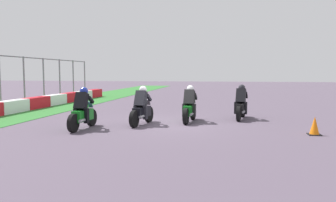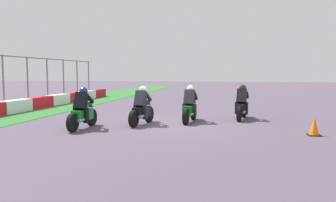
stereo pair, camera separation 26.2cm
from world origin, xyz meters
name	(u,v)px [view 2 (the right image)]	position (x,y,z in m)	size (l,w,h in m)	color
ground_plane	(168,124)	(0.00, 0.00, 0.00)	(120.00, 120.00, 0.00)	#534756
rider_lane_a	(242,105)	(1.85, -2.90, 0.62)	(2.03, 0.61, 1.51)	black
rider_lane_b	(190,107)	(0.65, -0.79, 0.62)	(2.04, 0.57, 1.51)	black
rider_lane_c	(142,109)	(-0.38, 0.98, 0.62)	(2.03, 0.61, 1.51)	black
rider_lane_d	(83,112)	(-1.71, 2.82, 0.62)	(2.04, 0.55, 1.51)	black
traffic_cone	(314,127)	(-1.47, -5.10, 0.29)	(0.40, 0.40, 0.61)	black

